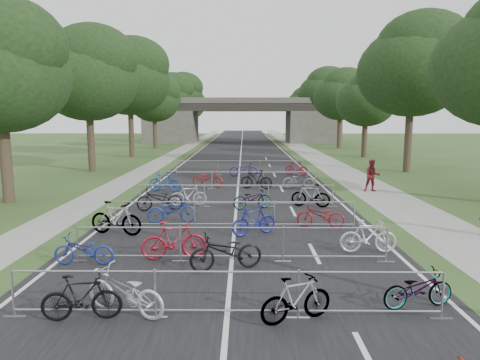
% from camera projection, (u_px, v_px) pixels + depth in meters
% --- Properties ---
extents(road, '(11.00, 140.00, 0.01)m').
position_uv_depth(road, '(241.00, 149.00, 55.09)').
color(road, black).
rests_on(road, ground).
extents(sidewalk_right, '(3.00, 140.00, 0.01)m').
position_uv_depth(sidewalk_right, '(303.00, 149.00, 55.01)').
color(sidewalk_right, gray).
rests_on(sidewalk_right, ground).
extents(sidewalk_left, '(2.00, 140.00, 0.01)m').
position_uv_depth(sidewalk_left, '(183.00, 149.00, 55.16)').
color(sidewalk_left, gray).
rests_on(sidewalk_left, ground).
extents(lane_markings, '(0.12, 140.00, 0.00)m').
position_uv_depth(lane_markings, '(241.00, 149.00, 55.09)').
color(lane_markings, silver).
rests_on(lane_markings, ground).
extents(overpass_bridge, '(31.00, 8.00, 7.05)m').
position_uv_depth(overpass_bridge, '(242.00, 120.00, 69.39)').
color(overpass_bridge, '#46443E').
rests_on(overpass_bridge, ground).
extents(tree_left_0, '(6.72, 6.72, 10.25)m').
position_uv_depth(tree_left_0, '(0.00, 70.00, 20.53)').
color(tree_left_0, '#33261C').
rests_on(tree_left_0, ground).
extents(tree_left_1, '(7.56, 7.56, 11.53)m').
position_uv_depth(tree_left_1, '(89.00, 76.00, 32.28)').
color(tree_left_1, '#33261C').
rests_on(tree_left_1, ground).
extents(tree_right_1, '(8.18, 8.18, 12.47)m').
position_uv_depth(tree_right_1, '(414.00, 67.00, 31.96)').
color(tree_right_1, '#33261C').
rests_on(tree_right_1, ground).
extents(tree_left_2, '(8.40, 8.40, 12.81)m').
position_uv_depth(tree_left_2, '(130.00, 78.00, 44.02)').
color(tree_left_2, '#33261C').
rests_on(tree_left_2, ground).
extents(tree_right_2, '(6.16, 6.16, 9.39)m').
position_uv_depth(tree_right_2, '(367.00, 100.00, 44.12)').
color(tree_right_2, '#33261C').
rests_on(tree_right_2, ground).
extents(tree_left_3, '(6.72, 6.72, 10.25)m').
position_uv_depth(tree_left_3, '(155.00, 99.00, 56.13)').
color(tree_left_3, '#33261C').
rests_on(tree_left_3, ground).
extents(tree_right_3, '(7.17, 7.17, 10.93)m').
position_uv_depth(tree_right_3, '(341.00, 95.00, 55.84)').
color(tree_right_3, '#33261C').
rests_on(tree_right_3, ground).
extents(tree_left_4, '(7.56, 7.56, 11.53)m').
position_uv_depth(tree_left_4, '(170.00, 97.00, 67.87)').
color(tree_left_4, '#33261C').
rests_on(tree_left_4, ground).
extents(tree_right_4, '(8.18, 8.18, 12.47)m').
position_uv_depth(tree_right_4, '(325.00, 93.00, 67.55)').
color(tree_right_4, '#33261C').
rests_on(tree_right_4, ground).
extents(tree_left_5, '(8.40, 8.40, 12.81)m').
position_uv_depth(tree_left_5, '(181.00, 95.00, 79.61)').
color(tree_left_5, '#33261C').
rests_on(tree_left_5, ground).
extents(tree_right_5, '(6.16, 6.16, 9.39)m').
position_uv_depth(tree_right_5, '(312.00, 107.00, 79.71)').
color(tree_right_5, '#33261C').
rests_on(tree_right_5, ground).
extents(tree_left_6, '(6.72, 6.72, 10.25)m').
position_uv_depth(tree_left_6, '(189.00, 105.00, 91.72)').
color(tree_left_6, '#33261C').
rests_on(tree_left_6, ground).
extents(tree_right_6, '(7.17, 7.17, 10.93)m').
position_uv_depth(tree_right_6, '(304.00, 103.00, 91.43)').
color(tree_right_6, '#33261C').
rests_on(tree_right_6, ground).
extents(barrier_row_1, '(9.70, 0.08, 1.10)m').
position_uv_depth(barrier_row_1, '(227.00, 294.00, 9.13)').
color(barrier_row_1, '#989BA0').
rests_on(barrier_row_1, ground).
extents(barrier_row_2, '(9.70, 0.08, 1.10)m').
position_uv_depth(barrier_row_2, '(232.00, 244.00, 12.69)').
color(barrier_row_2, '#989BA0').
rests_on(barrier_row_2, ground).
extents(barrier_row_3, '(9.70, 0.08, 1.10)m').
position_uv_depth(barrier_row_3, '(234.00, 215.00, 16.45)').
color(barrier_row_3, '#989BA0').
rests_on(barrier_row_3, ground).
extents(barrier_row_4, '(9.70, 0.08, 1.10)m').
position_uv_depth(barrier_row_4, '(236.00, 196.00, 20.40)').
color(barrier_row_4, '#989BA0').
rests_on(barrier_row_4, ground).
extents(barrier_row_5, '(9.70, 0.08, 1.10)m').
position_uv_depth(barrier_row_5, '(238.00, 180.00, 25.34)').
color(barrier_row_5, '#989BA0').
rests_on(barrier_row_5, ground).
extents(barrier_row_6, '(9.70, 0.08, 1.10)m').
position_uv_depth(barrier_row_6, '(239.00, 168.00, 31.28)').
color(barrier_row_6, '#989BA0').
rests_on(barrier_row_6, ground).
extents(bike_4, '(1.73, 0.68, 1.02)m').
position_uv_depth(bike_4, '(81.00, 298.00, 9.04)').
color(bike_4, black).
rests_on(bike_4, ground).
extents(bike_5, '(2.12, 1.44, 1.06)m').
position_uv_depth(bike_5, '(125.00, 292.00, 9.29)').
color(bike_5, silver).
rests_on(bike_5, ground).
extents(bike_6, '(1.72, 1.08, 1.00)m').
position_uv_depth(bike_6, '(296.00, 299.00, 8.98)').
color(bike_6, '#989BA0').
rests_on(bike_6, ground).
extents(bike_7, '(1.80, 0.96, 0.90)m').
position_uv_depth(bike_7, '(418.00, 289.00, 9.64)').
color(bike_7, '#989BA0').
rests_on(bike_7, ground).
extents(bike_8, '(1.74, 0.61, 0.91)m').
position_uv_depth(bike_8, '(83.00, 250.00, 12.41)').
color(bike_8, navy).
rests_on(bike_8, ground).
extents(bike_9, '(2.04, 0.93, 1.18)m').
position_uv_depth(bike_9, '(174.00, 241.00, 12.88)').
color(bike_9, maroon).
rests_on(bike_9, ground).
extents(bike_10, '(2.20, 1.29, 1.09)m').
position_uv_depth(bike_10, '(226.00, 252.00, 11.98)').
color(bike_10, black).
rests_on(bike_10, ground).
extents(bike_11, '(1.81, 0.52, 1.09)m').
position_uv_depth(bike_11, '(368.00, 237.00, 13.49)').
color(bike_11, '#BBBAC2').
rests_on(bike_11, ground).
extents(bike_12, '(2.13, 1.10, 1.23)m').
position_uv_depth(bike_12, '(116.00, 218.00, 15.56)').
color(bike_12, '#989BA0').
rests_on(bike_12, ground).
extents(bike_13, '(2.08, 1.04, 1.04)m').
position_uv_depth(bike_13, '(172.00, 210.00, 17.33)').
color(bike_13, navy).
rests_on(bike_13, ground).
extents(bike_14, '(1.82, 1.30, 1.08)m').
position_uv_depth(bike_14, '(254.00, 221.00, 15.54)').
color(bike_14, navy).
rests_on(bike_14, ground).
extents(bike_15, '(1.92, 0.95, 0.96)m').
position_uv_depth(bike_15, '(321.00, 216.00, 16.58)').
color(bike_15, maroon).
rests_on(bike_15, ground).
extents(bike_16, '(2.18, 1.10, 1.09)m').
position_uv_depth(bike_16, '(160.00, 199.00, 19.51)').
color(bike_16, black).
rests_on(bike_16, ground).
extents(bike_17, '(1.81, 0.76, 1.06)m').
position_uv_depth(bike_17, '(189.00, 195.00, 20.51)').
color(bike_17, '#A2A1A9').
rests_on(bike_17, ground).
extents(bike_18, '(1.93, 1.15, 0.96)m').
position_uv_depth(bike_18, '(252.00, 199.00, 19.93)').
color(bike_18, '#989BA0').
rests_on(bike_18, ground).
extents(bike_19, '(1.91, 1.00, 1.11)m').
position_uv_depth(bike_19, '(311.00, 196.00, 20.32)').
color(bike_19, '#989BA0').
rests_on(bike_19, ground).
extents(bike_20, '(1.99, 0.90, 1.15)m').
position_uv_depth(bike_20, '(165.00, 182.00, 24.42)').
color(bike_20, navy).
rests_on(bike_20, ground).
extents(bike_21, '(2.09, 1.18, 1.04)m').
position_uv_depth(bike_21, '(208.00, 179.00, 26.05)').
color(bike_21, maroon).
rests_on(bike_21, ground).
extents(bike_22, '(1.97, 0.99, 1.14)m').
position_uv_depth(bike_22, '(256.00, 180.00, 25.32)').
color(bike_22, black).
rests_on(bike_22, ground).
extents(bike_23, '(1.95, 0.96, 0.98)m').
position_uv_depth(bike_23, '(299.00, 180.00, 25.56)').
color(bike_23, '#9C9CA3').
rests_on(bike_23, ground).
extents(bike_26, '(2.02, 0.73, 1.06)m').
position_uv_depth(bike_26, '(243.00, 169.00, 30.55)').
color(bike_26, '#1B1B94').
rests_on(bike_26, ground).
extents(bike_27, '(1.76, 1.13, 1.03)m').
position_uv_depth(bike_27, '(296.00, 168.00, 31.32)').
color(bike_27, maroon).
rests_on(bike_27, ground).
extents(pedestrian_b, '(0.96, 0.79, 1.83)m').
position_uv_depth(pedestrian_b, '(372.00, 176.00, 24.42)').
color(pedestrian_b, maroon).
rests_on(pedestrian_b, ground).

